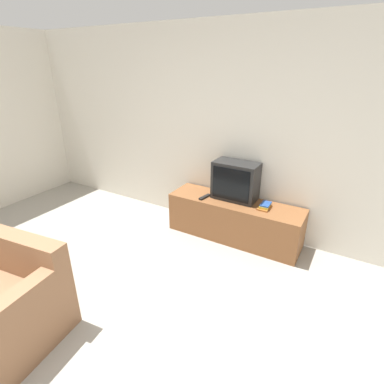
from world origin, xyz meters
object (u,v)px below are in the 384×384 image
(tv_stand, at_px, (234,220))
(book_stack, at_px, (265,206))
(television, at_px, (235,181))
(remote_on_stand, at_px, (205,197))

(tv_stand, height_order, book_stack, book_stack)
(book_stack, bearing_deg, tv_stand, -178.38)
(tv_stand, xyz_separation_m, television, (-0.05, 0.09, 0.50))
(tv_stand, bearing_deg, television, 119.03)
(book_stack, bearing_deg, remote_on_stand, -171.98)
(tv_stand, relative_size, television, 3.07)
(tv_stand, bearing_deg, remote_on_stand, -165.86)
(tv_stand, relative_size, remote_on_stand, 8.54)
(tv_stand, xyz_separation_m, remote_on_stand, (-0.38, -0.10, 0.27))
(television, distance_m, remote_on_stand, 0.45)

